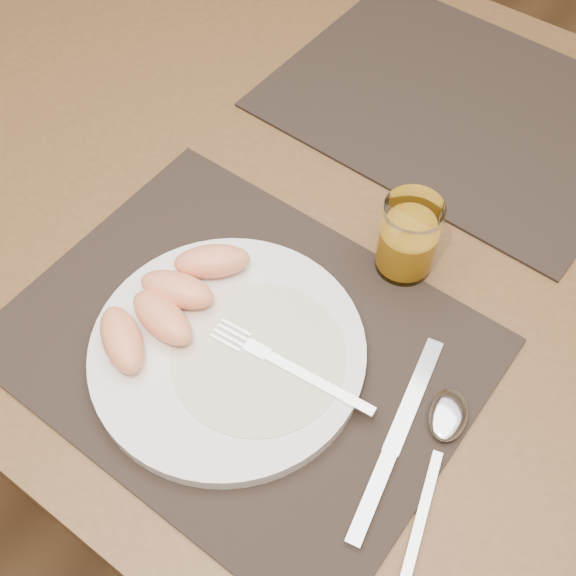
% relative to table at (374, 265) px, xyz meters
% --- Properties ---
extents(ground, '(5.00, 5.00, 0.00)m').
position_rel_table_xyz_m(ground, '(0.00, 0.00, -0.67)').
color(ground, '#54371D').
rests_on(ground, ground).
extents(table, '(1.40, 0.90, 0.75)m').
position_rel_table_xyz_m(table, '(0.00, 0.00, 0.00)').
color(table, brown).
rests_on(table, ground).
extents(placemat_near, '(0.45, 0.35, 0.00)m').
position_rel_table_xyz_m(placemat_near, '(-0.03, -0.22, 0.09)').
color(placemat_near, black).
rests_on(placemat_near, table).
extents(placemat_far, '(0.46, 0.36, 0.00)m').
position_rel_table_xyz_m(placemat_far, '(-0.02, 0.22, 0.09)').
color(placemat_far, black).
rests_on(placemat_far, table).
extents(plate, '(0.27, 0.27, 0.02)m').
position_rel_table_xyz_m(plate, '(-0.03, -0.24, 0.10)').
color(plate, white).
rests_on(plate, placemat_near).
extents(plate_dressing, '(0.17, 0.17, 0.00)m').
position_rel_table_xyz_m(plate_dressing, '(0.00, -0.23, 0.10)').
color(plate_dressing, white).
rests_on(plate_dressing, plate).
extents(fork, '(0.18, 0.03, 0.00)m').
position_rel_table_xyz_m(fork, '(0.02, -0.22, 0.11)').
color(fork, silver).
rests_on(fork, plate).
extents(knife, '(0.06, 0.22, 0.01)m').
position_rel_table_xyz_m(knife, '(0.15, -0.23, 0.09)').
color(knife, silver).
rests_on(knife, placemat_near).
extents(spoon, '(0.07, 0.19, 0.01)m').
position_rel_table_xyz_m(spoon, '(0.18, -0.18, 0.09)').
color(spoon, silver).
rests_on(spoon, placemat_near).
extents(juice_glass, '(0.06, 0.06, 0.09)m').
position_rel_table_xyz_m(juice_glass, '(0.05, -0.04, 0.13)').
color(juice_glass, white).
rests_on(juice_glass, placemat_near).
extents(grapefruit_wedges, '(0.10, 0.20, 0.03)m').
position_rel_table_xyz_m(grapefruit_wedges, '(-0.10, -0.24, 0.12)').
color(grapefruit_wedges, '#FB9566').
rests_on(grapefruit_wedges, plate).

